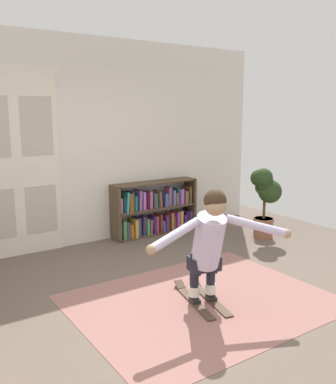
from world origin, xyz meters
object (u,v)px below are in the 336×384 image
bookshelf (154,211)px  person_skier (209,239)px  skis_pair (201,298)px  potted_plant (265,194)px

bookshelf → person_skier: size_ratio=1.00×
skis_pair → potted_plant: bearing=28.4°
skis_pair → person_skier: bearing=-103.5°
skis_pair → person_skier: size_ratio=0.63×
potted_plant → skis_pair: potted_plant is taller
skis_pair → bookshelf: bearing=69.0°
potted_plant → person_skier: 2.49m
potted_plant → person_skier: (-2.13, -1.29, 0.01)m
bookshelf → skis_pair: (-0.87, -2.27, -0.34)m
potted_plant → person_skier: size_ratio=0.76×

